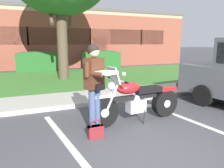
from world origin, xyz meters
TOP-DOWN VIEW (x-y plane):
  - ground_plane at (0.00, 0.00)m, footprint 140.00×140.00m
  - curb_strip at (0.00, 2.88)m, footprint 60.00×0.20m
  - concrete_walk at (0.00, 3.73)m, footprint 60.00×1.50m
  - grass_lawn at (0.00, 7.73)m, footprint 60.00×6.48m
  - stall_stripe_0 at (-1.06, 0.20)m, footprint 0.62×4.38m
  - stall_stripe_1 at (1.73, 0.20)m, footprint 0.62×4.38m
  - motorcycle at (0.60, 1.33)m, footprint 2.24×0.82m
  - rider_person at (-0.48, 1.18)m, footprint 0.60×0.67m
  - handbag at (-0.60, 0.83)m, footprint 0.28×0.13m
  - hedge_center_left at (-0.85, 11.03)m, footprint 2.42×0.90m
  - hedge_center_right at (3.29, 11.03)m, footprint 2.47×0.90m
  - brick_building at (-1.25, 16.63)m, footprint 24.58×9.03m

SIDE VIEW (x-z plane):
  - ground_plane at x=0.00m, z-range 0.00..0.00m
  - stall_stripe_0 at x=-1.06m, z-range 0.00..0.01m
  - stall_stripe_1 at x=1.73m, z-range 0.00..0.01m
  - grass_lawn at x=0.00m, z-range 0.00..0.06m
  - concrete_walk at x=0.00m, z-range 0.00..0.08m
  - curb_strip at x=0.00m, z-range 0.00..0.12m
  - handbag at x=-0.60m, z-range -0.04..0.32m
  - motorcycle at x=0.60m, z-range -0.14..1.12m
  - hedge_center_left at x=-0.85m, z-range 0.03..1.27m
  - hedge_center_right at x=3.29m, z-range 0.03..1.27m
  - rider_person at x=-0.48m, z-range 0.15..1.86m
  - brick_building at x=-1.25m, z-range 0.00..4.15m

